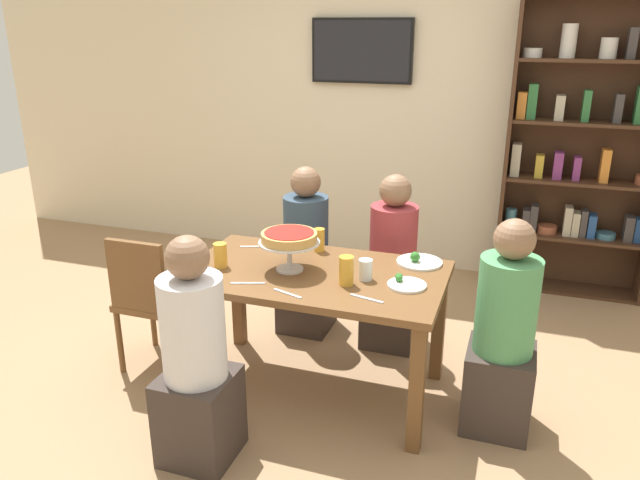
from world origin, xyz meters
TOP-DOWN VIEW (x-y plane):
  - ground_plane at (0.00, 0.00)m, footprint 12.00×12.00m
  - rear_partition at (0.00, 2.20)m, footprint 8.00×0.12m
  - dining_table at (0.00, 0.00)m, footprint 1.42×0.83m
  - bookshelf at (1.41, 2.01)m, footprint 1.10×0.30m
  - television at (-0.33, 2.11)m, footprint 0.84×0.05m
  - diner_far_left at (-0.31, 0.71)m, footprint 0.34×0.34m
  - diner_head_east at (1.02, -0.01)m, footprint 0.34×0.34m
  - diner_far_right at (0.29, 0.68)m, footprint 0.34×0.34m
  - diner_near_left at (-0.33, -0.73)m, footprint 0.34×0.34m
  - chair_head_west at (-1.00, -0.10)m, footprint 0.40×0.40m
  - deep_dish_pizza_stand at (-0.13, -0.02)m, footprint 0.33×0.33m
  - salad_plate_near_diner at (0.52, 0.31)m, footprint 0.26×0.26m
  - salad_plate_far_diner at (0.51, -0.03)m, footprint 0.20×0.20m
  - beer_glass_amber_tall at (-0.52, -0.10)m, footprint 0.08×0.08m
  - beer_glass_amber_short at (0.21, -0.11)m, footprint 0.08×0.08m
  - beer_glass_amber_spare at (-0.08, 0.32)m, footprint 0.06×0.06m
  - water_glass_clear_near at (0.29, -0.01)m, footprint 0.07×0.07m
  - cutlery_fork_near at (-0.47, 0.25)m, footprint 0.17×0.08m
  - cutlery_knife_near at (0.36, -0.25)m, footprint 0.18×0.06m
  - cutlery_fork_far at (-0.27, -0.26)m, footprint 0.18×0.07m
  - cutlery_knife_far at (-0.60, -0.32)m, footprint 0.18×0.02m
  - cutlery_spare_fork at (-0.03, -0.32)m, footprint 0.18×0.07m

SIDE VIEW (x-z plane):
  - ground_plane at x=0.00m, z-range 0.00..0.00m
  - chair_head_west at x=-1.00m, z-range 0.05..0.92m
  - diner_far_left at x=-0.31m, z-range -0.08..1.07m
  - diner_head_east at x=1.02m, z-range -0.08..1.07m
  - diner_far_right at x=0.29m, z-range -0.08..1.07m
  - diner_near_left at x=-0.33m, z-range -0.08..1.07m
  - dining_table at x=0.00m, z-range 0.27..1.01m
  - cutlery_fork_near at x=-0.47m, z-range 0.74..0.74m
  - cutlery_knife_near at x=0.36m, z-range 0.74..0.74m
  - cutlery_fork_far at x=-0.27m, z-range 0.74..0.74m
  - cutlery_knife_far at x=-0.60m, z-range 0.74..0.74m
  - cutlery_spare_fork at x=-0.03m, z-range 0.74..0.74m
  - salad_plate_far_diner at x=0.51m, z-range 0.72..0.78m
  - salad_plate_near_diner at x=0.52m, z-range 0.72..0.79m
  - water_glass_clear_near at x=0.29m, z-range 0.74..0.85m
  - beer_glass_amber_tall at x=-0.52m, z-range 0.74..0.88m
  - beer_glass_amber_spare at x=-0.08m, z-range 0.74..0.88m
  - beer_glass_amber_short at x=0.21m, z-range 0.74..0.89m
  - deep_dish_pizza_stand at x=-0.13m, z-range 0.81..1.03m
  - bookshelf at x=1.41m, z-range 0.00..2.22m
  - rear_partition at x=0.00m, z-range 0.00..2.80m
  - television at x=-0.33m, z-range 1.55..2.06m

